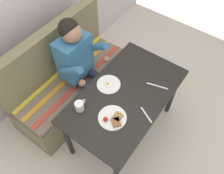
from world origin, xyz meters
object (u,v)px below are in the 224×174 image
knife (157,86)px  couch (69,82)px  person (80,61)px  plate_breakfast (113,118)px  table (125,99)px  fork (146,115)px  plate_eggs (109,84)px  coffee_mug (80,106)px

knife → couch: bearing=89.2°
person → plate_breakfast: (-0.33, -0.65, 0.00)m
table → person: size_ratio=0.99×
fork → person: bearing=108.3°
plate_breakfast → fork: size_ratio=1.43×
plate_breakfast → fork: bearing=-46.6°
plate_eggs → fork: plate_eggs is taller
plate_eggs → knife: (0.26, -0.38, -0.01)m
table → plate_eggs: 0.21m
table → couch: 0.83m
couch → plate_eggs: 0.71m
coffee_mug → knife: coffee_mug is taller
couch → plate_breakfast: size_ratio=5.93×
coffee_mug → couch: bearing=56.1°
plate_breakfast → fork: (0.20, -0.21, -0.01)m
couch → knife: bearing=-75.2°
table → plate_breakfast: plate_breakfast is taller
table → person: person is taller
plate_eggs → coffee_mug: (-0.35, 0.05, 0.04)m
coffee_mug → knife: bearing=-34.8°
plate_eggs → person: bearing=81.4°
person → table: bearing=-95.4°
plate_eggs → fork: (-0.07, -0.45, -0.01)m
person → coffee_mug: size_ratio=10.27×
table → coffee_mug: size_ratio=10.17×
couch → person: (0.06, -0.17, 0.41)m
couch → knife: (0.25, -0.96, 0.40)m
person → knife: size_ratio=6.06×
couch → knife: 1.07m
table → couch: size_ratio=0.83×
table → knife: knife is taller
plate_breakfast → fork: plate_breakfast is taller
plate_eggs → coffee_mug: size_ratio=1.88×
couch → person: size_ratio=1.19×
couch → knife: couch is taller
plate_breakfast → coffee_mug: 0.31m
couch → fork: size_ratio=8.47×
table → couch: bearing=90.0°
plate_breakfast → knife: size_ratio=1.21×
plate_eggs → knife: 0.46m
coffee_mug → plate_breakfast: bearing=-73.3°
table → person: 0.60m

